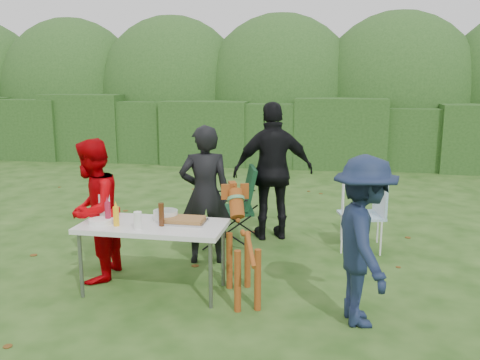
% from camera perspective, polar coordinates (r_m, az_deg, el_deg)
% --- Properties ---
extents(ground, '(80.00, 80.00, 0.00)m').
position_cam_1_polar(ground, '(5.69, -6.48, -11.63)').
color(ground, '#1E4211').
extents(hedge_row, '(22.00, 1.40, 1.70)m').
position_cam_1_polar(hedge_row, '(13.16, 3.71, 5.48)').
color(hedge_row, '#23471C').
rests_on(hedge_row, ground).
extents(shrub_backdrop, '(20.00, 2.60, 3.20)m').
position_cam_1_polar(shrub_backdrop, '(14.69, 4.52, 9.03)').
color(shrub_backdrop, '#3D6628').
rests_on(shrub_backdrop, ground).
extents(folding_table, '(1.50, 0.70, 0.74)m').
position_cam_1_polar(folding_table, '(5.35, -9.76, -5.42)').
color(folding_table, silver).
rests_on(folding_table, ground).
extents(person_cook, '(0.70, 0.55, 1.68)m').
position_cam_1_polar(person_cook, '(6.10, -3.95, -1.67)').
color(person_cook, black).
rests_on(person_cook, ground).
extents(person_red_jacket, '(0.64, 0.80, 1.58)m').
position_cam_1_polar(person_red_jacket, '(5.80, -16.19, -3.33)').
color(person_red_jacket, '#B10005').
rests_on(person_red_jacket, ground).
extents(person_black_puffy, '(1.21, 0.81, 1.90)m').
position_cam_1_polar(person_black_puffy, '(6.99, 3.77, 0.97)').
color(person_black_puffy, black).
rests_on(person_black_puffy, ground).
extents(child, '(0.78, 1.11, 1.56)m').
position_cam_1_polar(child, '(4.72, 13.69, -6.69)').
color(child, '#16213C').
rests_on(child, ground).
extents(dog, '(0.80, 1.21, 1.06)m').
position_cam_1_polar(dog, '(5.14, 0.32, -7.73)').
color(dog, brown).
rests_on(dog, ground).
extents(camping_chair, '(0.82, 0.82, 1.06)m').
position_cam_1_polar(camping_chair, '(6.83, -1.01, -2.86)').
color(camping_chair, '#11381E').
rests_on(camping_chair, ground).
extents(lawn_chair, '(0.69, 0.69, 0.97)m').
position_cam_1_polar(lawn_chair, '(6.85, 13.45, -3.54)').
color(lawn_chair, teal).
rests_on(lawn_chair, ground).
extents(food_tray, '(0.45, 0.30, 0.02)m').
position_cam_1_polar(food_tray, '(5.32, -6.25, -4.70)').
color(food_tray, '#B7B7BA').
rests_on(food_tray, folding_table).
extents(focaccia_bread, '(0.40, 0.26, 0.04)m').
position_cam_1_polar(focaccia_bread, '(5.31, -6.25, -4.41)').
color(focaccia_bread, olive).
rests_on(focaccia_bread, food_tray).
extents(mustard_bottle, '(0.06, 0.06, 0.20)m').
position_cam_1_polar(mustard_bottle, '(5.31, -13.74, -3.99)').
color(mustard_bottle, yellow).
rests_on(mustard_bottle, folding_table).
extents(ketchup_bottle, '(0.06, 0.06, 0.22)m').
position_cam_1_polar(ketchup_bottle, '(5.43, -14.62, -3.56)').
color(ketchup_bottle, maroon).
rests_on(ketchup_bottle, folding_table).
extents(beer_bottle, '(0.06, 0.06, 0.24)m').
position_cam_1_polar(beer_bottle, '(5.21, -8.82, -3.85)').
color(beer_bottle, '#47230F').
rests_on(beer_bottle, folding_table).
extents(paper_towel_roll, '(0.12, 0.12, 0.26)m').
position_cam_1_polar(paper_towel_roll, '(5.63, -14.97, -2.83)').
color(paper_towel_roll, white).
rests_on(paper_towel_roll, folding_table).
extents(cup_stack, '(0.08, 0.08, 0.18)m').
position_cam_1_polar(cup_stack, '(5.14, -11.40, -4.49)').
color(cup_stack, white).
rests_on(cup_stack, folding_table).
extents(pasta_bowl, '(0.26, 0.26, 0.10)m').
position_cam_1_polar(pasta_bowl, '(5.45, -8.35, -3.91)').
color(pasta_bowl, silver).
rests_on(pasta_bowl, folding_table).
extents(plate_stack, '(0.24, 0.24, 0.05)m').
position_cam_1_polar(plate_stack, '(5.44, -15.39, -4.50)').
color(plate_stack, white).
rests_on(plate_stack, folding_table).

